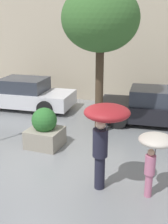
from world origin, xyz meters
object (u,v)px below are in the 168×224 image
object	(u,v)px
parked_car_near	(155,107)
parked_car_far	(25,95)
street_tree	(100,20)
person_adult	(105,125)
person_child	(155,147)
planter_box	(45,130)

from	to	relation	value
parked_car_near	parked_car_far	xyz separation A→B (m)	(-5.28, -0.06, 0.00)
street_tree	person_adult	bearing A→B (deg)	-70.32
parked_car_near	street_tree	distance (m)	3.69
parked_car_near	person_child	bearing A→B (deg)	179.49
person_child	street_tree	bearing A→B (deg)	82.72
parked_car_far	person_adult	bearing A→B (deg)	-139.15
planter_box	parked_car_far	size ratio (longest dim) A/B	0.28
person_child	parked_car_near	bearing A→B (deg)	53.53
person_adult	parked_car_far	bearing A→B (deg)	150.37
planter_box	person_child	xyz separation A→B (m)	(3.22, -1.38, 0.59)
parked_car_far	parked_car_near	bearing A→B (deg)	-94.85
person_child	parked_car_far	xyz separation A→B (m)	(-5.79, 4.43, -0.52)
planter_box	person_child	bearing A→B (deg)	-23.24
person_adult	street_tree	bearing A→B (deg)	123.65
planter_box	parked_car_far	xyz separation A→B (m)	(-2.57, 3.05, 0.07)
planter_box	parked_car_near	xyz separation A→B (m)	(2.71, 3.11, 0.07)
planter_box	person_adult	size ratio (longest dim) A/B	0.61
person_adult	parked_car_near	xyz separation A→B (m)	(0.49, 4.63, -0.91)
planter_box	person_adult	world-z (taller)	person_adult
person_child	parked_car_far	distance (m)	7.31
person_child	parked_car_far	bearing A→B (deg)	99.68
person_adult	planter_box	bearing A→B (deg)	159.68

